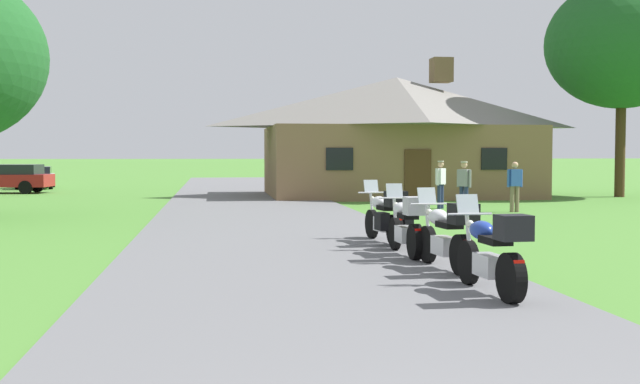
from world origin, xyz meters
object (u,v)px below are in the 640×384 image
(motorcycle_blue_nearest_to_camera, at_px, (493,253))
(bystander_white_shirt_near_lodge, at_px, (441,182))
(motorcycle_white_third_in_row, at_px, (407,225))
(bystander_gray_shirt_by_tree, at_px, (464,184))
(motorcycle_white_second_in_row, at_px, (447,236))
(bystander_blue_shirt_beside_signpost, at_px, (515,184))
(parked_white_sedan_far_left, at_px, (36,177))
(parked_red_suv_far_left, at_px, (3,177))
(motorcycle_white_farthest_in_row, at_px, (387,217))
(tree_right_of_lodge, at_px, (623,26))

(motorcycle_blue_nearest_to_camera, distance_m, bystander_white_shirt_near_lodge, 17.15)
(motorcycle_white_third_in_row, height_order, bystander_gray_shirt_by_tree, bystander_gray_shirt_by_tree)
(motorcycle_blue_nearest_to_camera, relative_size, motorcycle_white_second_in_row, 1.00)
(motorcycle_white_second_in_row, bearing_deg, bystander_gray_shirt_by_tree, 65.02)
(bystander_blue_shirt_beside_signpost, xyz_separation_m, parked_white_sedan_far_left, (-19.69, 20.36, -0.29))
(parked_red_suv_far_left, distance_m, parked_white_sedan_far_left, 5.32)
(bystander_blue_shirt_beside_signpost, bearing_deg, bystander_gray_shirt_by_tree, 172.08)
(motorcycle_blue_nearest_to_camera, bearing_deg, bystander_gray_shirt_by_tree, 70.23)
(parked_white_sedan_far_left, bearing_deg, motorcycle_white_farthest_in_row, -73.87)
(motorcycle_white_farthest_in_row, bearing_deg, motorcycle_white_second_in_row, -95.52)
(tree_right_of_lodge, relative_size, parked_red_suv_far_left, 2.51)
(bystander_gray_shirt_by_tree, xyz_separation_m, parked_white_sedan_far_left, (-17.97, 20.30, -0.31))
(bystander_gray_shirt_by_tree, height_order, tree_right_of_lodge, tree_right_of_lodge)
(tree_right_of_lodge, distance_m, parked_white_sedan_far_left, 31.17)
(bystander_white_shirt_near_lodge, xyz_separation_m, tree_right_of_lodge, (10.06, 6.14, 6.63))
(bystander_blue_shirt_beside_signpost, xyz_separation_m, tree_right_of_lodge, (8.08, 7.99, 6.65))
(bystander_white_shirt_near_lodge, distance_m, bystander_blue_shirt_beside_signpost, 2.71)
(motorcycle_blue_nearest_to_camera, height_order, motorcycle_white_second_in_row, same)
(motorcycle_white_third_in_row, bearing_deg, bystander_blue_shirt_beside_signpost, 58.15)
(motorcycle_white_third_in_row, xyz_separation_m, parked_red_suv_far_left, (-13.71, 25.74, 0.16))
(motorcycle_blue_nearest_to_camera, distance_m, motorcycle_white_farthest_in_row, 6.10)
(parked_white_sedan_far_left, bearing_deg, motorcycle_blue_nearest_to_camera, -77.66)
(motorcycle_blue_nearest_to_camera, distance_m, parked_white_sedan_far_left, 37.63)
(motorcycle_white_third_in_row, height_order, tree_right_of_lodge, tree_right_of_lodge)
(motorcycle_white_third_in_row, bearing_deg, parked_red_suv_far_left, 116.86)
(motorcycle_blue_nearest_to_camera, relative_size, bystander_white_shirt_near_lodge, 1.24)
(motorcycle_white_second_in_row, bearing_deg, motorcycle_blue_nearest_to_camera, -97.21)
(bystander_white_shirt_near_lodge, relative_size, parked_red_suv_far_left, 0.35)
(motorcycle_white_farthest_in_row, bearing_deg, motorcycle_white_third_in_row, -99.71)
(motorcycle_white_farthest_in_row, bearing_deg, parked_white_sedan_far_left, 107.28)
(motorcycle_blue_nearest_to_camera, xyz_separation_m, bystander_blue_shirt_beside_signpost, (6.18, 14.77, 0.31))
(motorcycle_blue_nearest_to_camera, height_order, tree_right_of_lodge, tree_right_of_lodge)
(bystander_white_shirt_near_lodge, distance_m, bystander_gray_shirt_by_tree, 1.82)
(motorcycle_white_third_in_row, bearing_deg, bystander_gray_shirt_by_tree, 65.57)
(parked_red_suv_far_left, bearing_deg, bystander_blue_shirt_beside_signpost, -121.10)
(motorcycle_white_second_in_row, distance_m, tree_right_of_lodge, 25.91)
(bystander_gray_shirt_by_tree, height_order, parked_white_sedan_far_left, bystander_gray_shirt_by_tree)
(tree_right_of_lodge, bearing_deg, bystander_blue_shirt_beside_signpost, -135.30)
(motorcycle_blue_nearest_to_camera, relative_size, motorcycle_white_third_in_row, 1.00)
(bystander_gray_shirt_by_tree, bearing_deg, motorcycle_blue_nearest_to_camera, -53.91)
(motorcycle_white_farthest_in_row, bearing_deg, bystander_gray_shirt_by_tree, 54.97)
(motorcycle_white_farthest_in_row, bearing_deg, parked_red_suv_far_left, 112.63)
(motorcycle_blue_nearest_to_camera, bearing_deg, motorcycle_white_farthest_in_row, 87.71)
(motorcycle_white_farthest_in_row, height_order, parked_white_sedan_far_left, motorcycle_white_farthest_in_row)
(bystander_gray_shirt_by_tree, bearing_deg, motorcycle_white_third_in_row, -60.40)
(motorcycle_white_second_in_row, bearing_deg, motorcycle_white_farthest_in_row, 86.33)
(motorcycle_blue_nearest_to_camera, bearing_deg, bystander_blue_shirt_beside_signpost, 64.26)
(motorcycle_white_third_in_row, bearing_deg, parked_white_sedan_far_left, 112.08)
(bystander_blue_shirt_beside_signpost, height_order, parked_red_suv_far_left, bystander_blue_shirt_beside_signpost)
(motorcycle_white_third_in_row, bearing_deg, motorcycle_white_farthest_in_row, 86.65)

